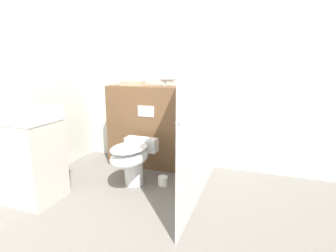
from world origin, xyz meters
The scene contains 9 objects.
ground_plane centered at (0.00, 0.00, 0.00)m, with size 12.00×12.00×0.00m, color slate.
wall_back centered at (0.00, 1.95, 1.25)m, with size 8.00×0.06×2.50m.
partition_panel centered at (-0.37, 1.68, 0.55)m, with size 1.19×0.33×1.10m.
shower_glass centered at (0.46, 1.07, 1.01)m, with size 0.04×1.71×2.02m.
toilet centered at (-0.33, 1.05, 0.33)m, with size 0.40×0.65×0.50m.
sink_vanity centered at (-1.18, 0.41, 0.48)m, with size 0.60×0.46×1.10m.
hair_drier centered at (-0.14, 1.71, 1.20)m, with size 0.19×0.08×0.14m.
folded_towel centered at (-0.61, 1.66, 1.13)m, with size 0.31×0.14×0.06m.
spare_toilet_roll centered at (0.00, 1.16, 0.05)m, with size 0.11×0.11×0.11m.
Camera 1 is at (1.01, -1.48, 1.37)m, focal length 28.00 mm.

